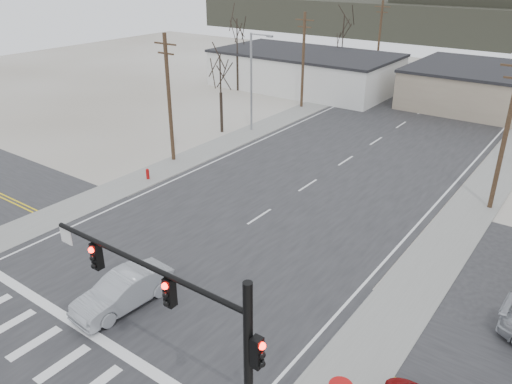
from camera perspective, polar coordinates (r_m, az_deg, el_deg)
ground at (r=26.53m, az=-9.88°, el=-9.39°), size 140.00×140.00×0.00m
main_road at (r=37.03m, az=6.72°, el=1.26°), size 18.00×110.00×0.05m
cross_road at (r=26.52m, az=-9.89°, el=-9.36°), size 90.00×10.00×0.04m
sidewalk_left at (r=46.39m, az=-1.61°, el=6.39°), size 3.00×90.00×0.06m
sidewalk_right at (r=38.22m, az=24.50°, el=-0.16°), size 3.00×90.00×0.06m
traffic_signal_mast at (r=15.73m, az=-6.67°, el=-15.40°), size 8.95×0.43×7.20m
fire_hydrant at (r=37.79m, az=-12.28°, el=2.05°), size 0.24×0.24×0.87m
building_left_far at (r=64.82m, az=5.57°, el=13.71°), size 22.30×12.30×4.50m
upole_left_b at (r=39.78m, az=-9.91°, el=10.67°), size 2.20×0.30×10.00m
upole_left_c at (r=55.26m, az=5.42°, el=14.89°), size 2.20×0.30×10.00m
upole_left_d at (r=72.97m, az=13.92°, el=16.75°), size 2.20×0.30×10.00m
upole_right_a at (r=34.49m, az=26.68°, el=6.15°), size 2.20×0.30×10.00m
streetlight_main at (r=46.71m, az=-0.35°, el=12.97°), size 2.40×0.25×9.00m
tree_left_near at (r=46.48m, az=-4.10°, el=13.02°), size 3.30×3.30×7.35m
tree_left_far at (r=68.45m, az=9.93°, el=17.48°), size 3.96×3.96×8.82m
tree_left_mid at (r=62.61m, az=-2.18°, el=17.14°), size 3.96×3.96×8.82m
hill_left at (r=119.00m, az=10.94°, el=19.12°), size 70.00×18.00×7.00m
sedan_crossing at (r=24.42m, az=-14.93°, el=-10.86°), size 2.07×5.04×1.62m
car_far_a at (r=65.91m, az=21.37°, el=10.96°), size 3.09×4.91×1.33m
car_far_b at (r=68.75m, az=20.56°, el=11.56°), size 2.64×3.83×1.21m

